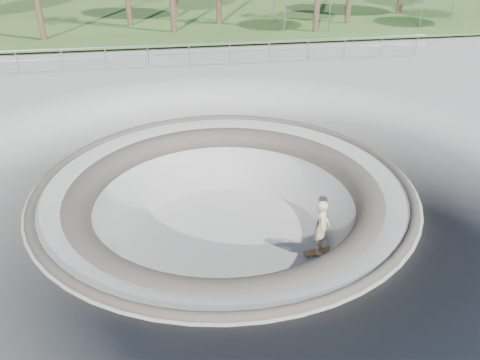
% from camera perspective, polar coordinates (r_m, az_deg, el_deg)
% --- Properties ---
extents(ground, '(180.00, 180.00, 0.00)m').
position_cam_1_polar(ground, '(12.86, -1.91, -0.43)').
color(ground, '#A6A5A0').
rests_on(ground, ground).
extents(skate_bowl, '(14.00, 14.00, 4.10)m').
position_cam_1_polar(skate_bowl, '(13.84, -1.79, -7.06)').
color(skate_bowl, '#A6A5A0').
rests_on(skate_bowl, ground).
extents(grass_strip, '(180.00, 36.00, 0.12)m').
position_cam_1_polar(grass_strip, '(45.56, -8.42, 20.79)').
color(grass_strip, '#335220').
rests_on(grass_strip, ground).
extents(distant_hills, '(103.20, 45.00, 28.60)m').
position_cam_1_polar(distant_hills, '(69.78, -5.58, 17.59)').
color(distant_hills, brown).
rests_on(distant_hills, ground).
extents(safety_railing, '(25.00, 0.06, 1.03)m').
position_cam_1_polar(safety_railing, '(23.84, -6.18, 15.03)').
color(safety_railing, gray).
rests_on(safety_railing, ground).
extents(skateboard, '(0.91, 0.37, 0.09)m').
position_cam_1_polar(skateboard, '(13.50, 9.68, -8.57)').
color(skateboard, brown).
rests_on(skateboard, ground).
extents(skater, '(0.59, 0.70, 1.63)m').
position_cam_1_polar(skater, '(13.02, 9.97, -5.64)').
color(skater, beige).
rests_on(skater, skateboard).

